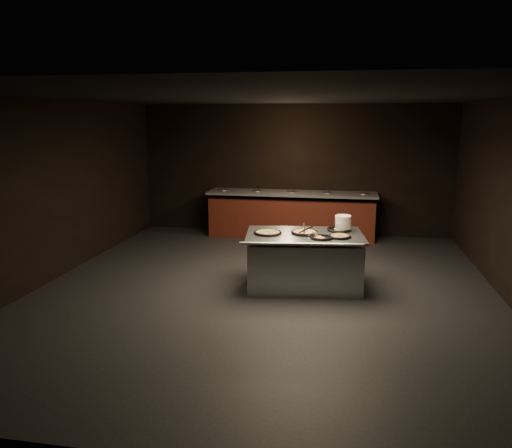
{
  "coord_description": "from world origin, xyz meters",
  "views": [
    {
      "loc": [
        1.18,
        -7.24,
        2.62
      ],
      "look_at": [
        -0.2,
        0.3,
        0.97
      ],
      "focal_mm": 35.0,
      "sensor_mm": 36.0,
      "label": 1
    }
  ],
  "objects_px": {
    "serving_counter": "(304,262)",
    "pan_cheese_whole": "(304,232)",
    "plate_stack": "(343,223)",
    "pan_veggie_whole": "(268,233)"
  },
  "relations": [
    {
      "from": "pan_cheese_whole",
      "to": "plate_stack",
      "type": "bearing_deg",
      "value": 26.15
    },
    {
      "from": "pan_veggie_whole",
      "to": "pan_cheese_whole",
      "type": "height_order",
      "value": "same"
    },
    {
      "from": "serving_counter",
      "to": "pan_veggie_whole",
      "type": "height_order",
      "value": "pan_veggie_whole"
    },
    {
      "from": "plate_stack",
      "to": "serving_counter",
      "type": "bearing_deg",
      "value": -151.3
    },
    {
      "from": "plate_stack",
      "to": "pan_veggie_whole",
      "type": "distance_m",
      "value": 1.21
    },
    {
      "from": "serving_counter",
      "to": "pan_cheese_whole",
      "type": "height_order",
      "value": "pan_cheese_whole"
    },
    {
      "from": "pan_veggie_whole",
      "to": "pan_cheese_whole",
      "type": "distance_m",
      "value": 0.57
    },
    {
      "from": "plate_stack",
      "to": "pan_veggie_whole",
      "type": "xyz_separation_m",
      "value": [
        -1.14,
        -0.41,
        -0.1
      ]
    },
    {
      "from": "plate_stack",
      "to": "pan_veggie_whole",
      "type": "relative_size",
      "value": 0.57
    },
    {
      "from": "pan_cheese_whole",
      "to": "serving_counter",
      "type": "bearing_deg",
      "value": -77.5
    }
  ]
}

